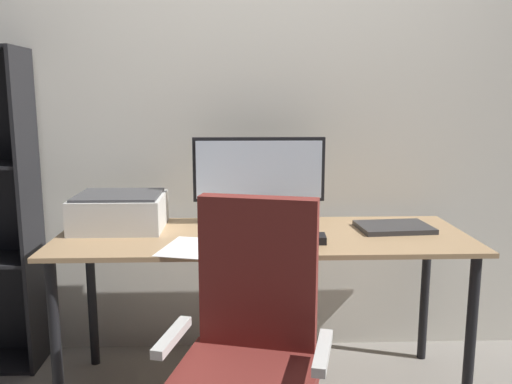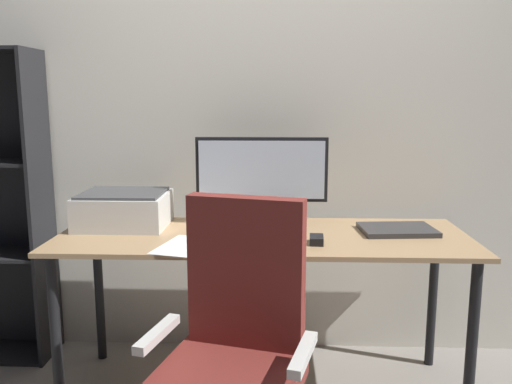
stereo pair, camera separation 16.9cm
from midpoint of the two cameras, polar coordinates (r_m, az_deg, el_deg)
back_wall at (r=2.76m, az=2.80°, el=9.44°), size 6.40×0.10×2.60m
desk at (r=2.36m, az=2.78°, el=-6.46°), size 1.80×0.66×0.74m
monitor at (r=2.47m, az=2.56°, el=1.91°), size 0.61×0.20×0.41m
keyboard at (r=2.19m, az=2.72°, el=-5.36°), size 0.29×0.11×0.02m
mouse at (r=2.21m, az=8.70°, el=-5.11°), size 0.06×0.10×0.03m
coffee_mug at (r=2.33m, az=4.49°, el=-3.39°), size 0.10×0.08×0.10m
laptop at (r=2.48m, az=16.84°, el=-3.91°), size 0.34×0.26×0.02m
printer at (r=2.52m, az=-12.15°, el=-1.82°), size 0.40×0.34×0.16m
paper_sheet at (r=2.16m, az=-5.15°, el=-5.81°), size 0.28×0.34×0.00m
office_chair at (r=1.82m, az=0.38°, el=-18.67°), size 0.57×0.56×1.01m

